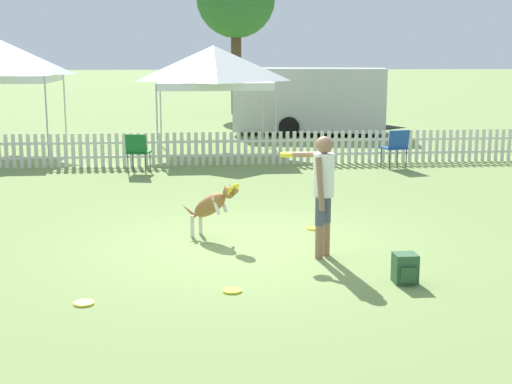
# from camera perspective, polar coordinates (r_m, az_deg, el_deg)

# --- Properties ---
(ground_plane) EXTENTS (240.00, 240.00, 0.00)m
(ground_plane) POSITION_cam_1_polar(r_m,az_deg,el_deg) (10.20, -0.57, -4.34)
(ground_plane) COLOR olive
(handler_person) EXTENTS (0.70, 1.03, 1.64)m
(handler_person) POSITION_cam_1_polar(r_m,az_deg,el_deg) (9.50, 5.28, 0.80)
(handler_person) COLOR #8C664C
(handler_person) RESTS_ON ground_plane
(leaping_dog) EXTENTS (0.91, 0.76, 0.88)m
(leaping_dog) POSITION_cam_1_polar(r_m,az_deg,el_deg) (10.52, -3.55, -0.99)
(leaping_dog) COLOR olive
(leaping_dog) RESTS_ON ground_plane
(frisbee_near_handler) EXTENTS (0.22, 0.22, 0.02)m
(frisbee_near_handler) POSITION_cam_1_polar(r_m,az_deg,el_deg) (11.20, 4.66, -2.91)
(frisbee_near_handler) COLOR yellow
(frisbee_near_handler) RESTS_ON ground_plane
(frisbee_near_dog) EXTENTS (0.22, 0.22, 0.02)m
(frisbee_near_dog) POSITION_cam_1_polar(r_m,az_deg,el_deg) (8.11, -13.61, -8.64)
(frisbee_near_dog) COLOR yellow
(frisbee_near_dog) RESTS_ON ground_plane
(frisbee_midfield) EXTENTS (0.22, 0.22, 0.02)m
(frisbee_midfield) POSITION_cam_1_polar(r_m,az_deg,el_deg) (8.29, -1.91, -7.89)
(frisbee_midfield) COLOR yellow
(frisbee_midfield) RESTS_ON ground_plane
(backpack_on_grass) EXTENTS (0.27, 0.30, 0.36)m
(backpack_on_grass) POSITION_cam_1_polar(r_m,az_deg,el_deg) (8.72, 11.85, -6.02)
(backpack_on_grass) COLOR #2D5633
(backpack_on_grass) RESTS_ON ground_plane
(picket_fence) EXTENTS (20.89, 0.04, 0.82)m
(picket_fence) POSITION_cam_1_polar(r_m,az_deg,el_deg) (17.57, -2.82, 3.49)
(picket_fence) COLOR silver
(picket_fence) RESTS_ON ground_plane
(folding_chair_blue_left) EXTENTS (0.62, 0.63, 0.93)m
(folding_chair_blue_left) POSITION_cam_1_polar(r_m,az_deg,el_deg) (17.37, 11.14, 3.71)
(folding_chair_blue_left) COLOR #333338
(folding_chair_blue_left) RESTS_ON ground_plane
(folding_chair_center) EXTENTS (0.58, 0.59, 0.92)m
(folding_chair_center) POSITION_cam_1_polar(r_m,az_deg,el_deg) (16.52, -9.45, 3.37)
(folding_chair_center) COLOR #333338
(folding_chair_center) RESTS_ON ground_plane
(canopy_tent_main) EXTENTS (3.09, 3.09, 2.93)m
(canopy_tent_main) POSITION_cam_1_polar(r_m,az_deg,el_deg) (19.79, -3.40, 9.95)
(canopy_tent_main) COLOR #B2B2B2
(canopy_tent_main) RESTS_ON ground_plane
(equipment_trailer) EXTENTS (5.95, 3.37, 2.23)m
(equipment_trailer) POSITION_cam_1_polar(r_m,az_deg,el_deg) (24.56, 4.36, 7.41)
(equipment_trailer) COLOR #B7B7B7
(equipment_trailer) RESTS_ON ground_plane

